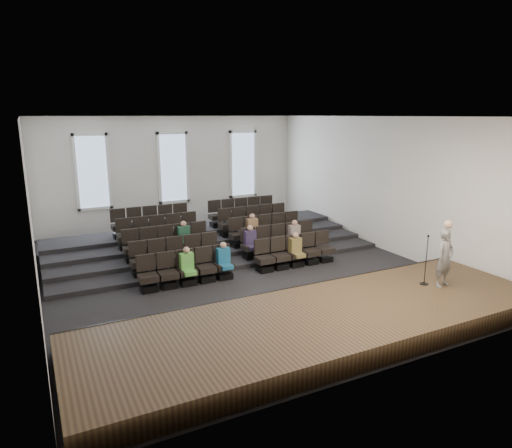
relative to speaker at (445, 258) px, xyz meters
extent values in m
plane|color=black|center=(-3.86, 5.08, -1.29)|extent=(14.00, 14.00, 0.00)
cube|color=white|center=(-3.86, 5.08, 3.72)|extent=(12.00, 14.00, 0.02)
cube|color=silver|center=(-3.86, 12.10, 1.21)|extent=(12.00, 0.04, 5.00)
cube|color=silver|center=(-3.86, -1.94, 1.21)|extent=(12.00, 0.04, 5.00)
cube|color=silver|center=(-9.88, 5.08, 1.21)|extent=(0.04, 14.00, 5.00)
cube|color=silver|center=(2.16, 5.08, 1.21)|extent=(0.04, 14.00, 5.00)
cube|color=#4C3920|center=(-3.86, -0.02, -1.04)|extent=(11.80, 3.60, 0.50)
cube|color=black|center=(-3.86, 1.75, -1.04)|extent=(11.80, 0.06, 0.52)
cube|color=black|center=(-3.86, 7.40, -1.22)|extent=(11.80, 4.80, 0.15)
cube|color=black|center=(-3.86, 7.93, -1.14)|extent=(11.80, 3.75, 0.30)
cube|color=black|center=(-3.86, 8.45, -1.07)|extent=(11.80, 2.70, 0.45)
cube|color=black|center=(-3.86, 8.98, -0.99)|extent=(11.80, 1.65, 0.60)
cube|color=black|center=(-6.98, 4.48, -1.19)|extent=(0.47, 0.43, 0.20)
cube|color=black|center=(-6.98, 4.48, -0.88)|extent=(0.55, 0.50, 0.19)
cube|color=black|center=(-6.98, 4.69, -0.47)|extent=(0.55, 0.08, 0.50)
cube|color=black|center=(-6.38, 4.48, -1.19)|extent=(0.47, 0.43, 0.20)
cube|color=black|center=(-6.38, 4.48, -0.88)|extent=(0.55, 0.50, 0.19)
cube|color=black|center=(-6.38, 4.69, -0.47)|extent=(0.55, 0.08, 0.50)
cube|color=black|center=(-5.78, 4.48, -1.19)|extent=(0.47, 0.43, 0.20)
cube|color=black|center=(-5.78, 4.48, -0.88)|extent=(0.55, 0.50, 0.19)
cube|color=black|center=(-5.78, 4.69, -0.47)|extent=(0.55, 0.08, 0.50)
cube|color=black|center=(-5.18, 4.48, -1.19)|extent=(0.47, 0.43, 0.20)
cube|color=black|center=(-5.18, 4.48, -0.88)|extent=(0.55, 0.50, 0.19)
cube|color=black|center=(-5.18, 4.69, -0.47)|extent=(0.55, 0.08, 0.50)
cube|color=black|center=(-4.58, 4.48, -1.19)|extent=(0.47, 0.43, 0.20)
cube|color=black|center=(-4.58, 4.48, -0.88)|extent=(0.55, 0.50, 0.19)
cube|color=black|center=(-4.58, 4.69, -0.47)|extent=(0.55, 0.08, 0.50)
cube|color=black|center=(-3.13, 4.48, -1.19)|extent=(0.47, 0.43, 0.20)
cube|color=black|center=(-3.13, 4.48, -0.88)|extent=(0.55, 0.50, 0.19)
cube|color=black|center=(-3.13, 4.69, -0.47)|extent=(0.55, 0.08, 0.50)
cube|color=black|center=(-2.53, 4.48, -1.19)|extent=(0.47, 0.43, 0.20)
cube|color=black|center=(-2.53, 4.48, -0.88)|extent=(0.55, 0.50, 0.19)
cube|color=black|center=(-2.53, 4.69, -0.47)|extent=(0.55, 0.08, 0.50)
cube|color=black|center=(-1.93, 4.48, -1.19)|extent=(0.47, 0.43, 0.20)
cube|color=black|center=(-1.93, 4.48, -0.88)|extent=(0.55, 0.50, 0.19)
cube|color=black|center=(-1.93, 4.69, -0.47)|extent=(0.55, 0.08, 0.50)
cube|color=black|center=(-1.33, 4.48, -1.19)|extent=(0.47, 0.43, 0.20)
cube|color=black|center=(-1.33, 4.48, -0.88)|extent=(0.55, 0.50, 0.19)
cube|color=black|center=(-1.33, 4.69, -0.47)|extent=(0.55, 0.08, 0.50)
cube|color=black|center=(-0.73, 4.48, -1.19)|extent=(0.47, 0.43, 0.20)
cube|color=black|center=(-0.73, 4.48, -0.88)|extent=(0.55, 0.50, 0.19)
cube|color=black|center=(-0.73, 4.69, -0.47)|extent=(0.55, 0.08, 0.50)
cube|color=black|center=(-6.98, 5.53, -1.04)|extent=(0.47, 0.43, 0.20)
cube|color=black|center=(-6.98, 5.53, -0.73)|extent=(0.55, 0.50, 0.19)
cube|color=black|center=(-6.98, 5.74, -0.32)|extent=(0.55, 0.08, 0.50)
cube|color=black|center=(-6.38, 5.53, -1.04)|extent=(0.47, 0.43, 0.20)
cube|color=black|center=(-6.38, 5.53, -0.73)|extent=(0.55, 0.50, 0.19)
cube|color=black|center=(-6.38, 5.74, -0.32)|extent=(0.55, 0.08, 0.50)
cube|color=black|center=(-5.78, 5.53, -1.04)|extent=(0.47, 0.43, 0.20)
cube|color=black|center=(-5.78, 5.53, -0.73)|extent=(0.55, 0.50, 0.19)
cube|color=black|center=(-5.78, 5.74, -0.32)|extent=(0.55, 0.08, 0.50)
cube|color=black|center=(-5.18, 5.53, -1.04)|extent=(0.47, 0.43, 0.20)
cube|color=black|center=(-5.18, 5.53, -0.73)|extent=(0.55, 0.50, 0.19)
cube|color=black|center=(-5.18, 5.74, -0.32)|extent=(0.55, 0.08, 0.50)
cube|color=black|center=(-4.58, 5.53, -1.04)|extent=(0.47, 0.43, 0.20)
cube|color=black|center=(-4.58, 5.53, -0.73)|extent=(0.55, 0.50, 0.19)
cube|color=black|center=(-4.58, 5.74, -0.32)|extent=(0.55, 0.08, 0.50)
cube|color=black|center=(-3.13, 5.53, -1.04)|extent=(0.47, 0.43, 0.20)
cube|color=black|center=(-3.13, 5.53, -0.73)|extent=(0.55, 0.50, 0.19)
cube|color=black|center=(-3.13, 5.74, -0.32)|extent=(0.55, 0.08, 0.50)
cube|color=black|center=(-2.53, 5.53, -1.04)|extent=(0.47, 0.43, 0.20)
cube|color=black|center=(-2.53, 5.53, -0.73)|extent=(0.55, 0.50, 0.19)
cube|color=black|center=(-2.53, 5.74, -0.32)|extent=(0.55, 0.08, 0.50)
cube|color=black|center=(-1.93, 5.53, -1.04)|extent=(0.47, 0.43, 0.20)
cube|color=black|center=(-1.93, 5.53, -0.73)|extent=(0.55, 0.50, 0.19)
cube|color=black|center=(-1.93, 5.74, -0.32)|extent=(0.55, 0.08, 0.50)
cube|color=black|center=(-1.33, 5.53, -1.04)|extent=(0.47, 0.43, 0.20)
cube|color=black|center=(-1.33, 5.53, -0.73)|extent=(0.55, 0.50, 0.19)
cube|color=black|center=(-1.33, 5.74, -0.32)|extent=(0.55, 0.08, 0.50)
cube|color=black|center=(-0.73, 5.53, -1.04)|extent=(0.47, 0.43, 0.20)
cube|color=black|center=(-0.73, 5.53, -0.73)|extent=(0.55, 0.50, 0.19)
cube|color=black|center=(-0.73, 5.74, -0.32)|extent=(0.55, 0.08, 0.50)
cube|color=black|center=(-6.98, 6.58, -0.89)|extent=(0.47, 0.42, 0.20)
cube|color=black|center=(-6.98, 6.58, -0.58)|extent=(0.55, 0.50, 0.19)
cube|color=black|center=(-6.98, 6.79, -0.17)|extent=(0.55, 0.08, 0.50)
cube|color=black|center=(-6.38, 6.58, -0.89)|extent=(0.47, 0.42, 0.20)
cube|color=black|center=(-6.38, 6.58, -0.58)|extent=(0.55, 0.50, 0.19)
cube|color=black|center=(-6.38, 6.79, -0.17)|extent=(0.55, 0.08, 0.50)
cube|color=black|center=(-5.78, 6.58, -0.89)|extent=(0.47, 0.42, 0.20)
cube|color=black|center=(-5.78, 6.58, -0.58)|extent=(0.55, 0.50, 0.19)
cube|color=black|center=(-5.78, 6.79, -0.17)|extent=(0.55, 0.08, 0.50)
cube|color=black|center=(-5.18, 6.58, -0.89)|extent=(0.47, 0.42, 0.20)
cube|color=black|center=(-5.18, 6.58, -0.58)|extent=(0.55, 0.50, 0.19)
cube|color=black|center=(-5.18, 6.79, -0.17)|extent=(0.55, 0.08, 0.50)
cube|color=black|center=(-4.58, 6.58, -0.89)|extent=(0.47, 0.42, 0.20)
cube|color=black|center=(-4.58, 6.58, -0.58)|extent=(0.55, 0.50, 0.19)
cube|color=black|center=(-4.58, 6.79, -0.17)|extent=(0.55, 0.08, 0.50)
cube|color=black|center=(-3.13, 6.58, -0.89)|extent=(0.47, 0.42, 0.20)
cube|color=black|center=(-3.13, 6.58, -0.58)|extent=(0.55, 0.50, 0.19)
cube|color=black|center=(-3.13, 6.79, -0.17)|extent=(0.55, 0.08, 0.50)
cube|color=black|center=(-2.53, 6.58, -0.89)|extent=(0.47, 0.42, 0.20)
cube|color=black|center=(-2.53, 6.58, -0.58)|extent=(0.55, 0.50, 0.19)
cube|color=black|center=(-2.53, 6.79, -0.17)|extent=(0.55, 0.08, 0.50)
cube|color=black|center=(-1.93, 6.58, -0.89)|extent=(0.47, 0.42, 0.20)
cube|color=black|center=(-1.93, 6.58, -0.58)|extent=(0.55, 0.50, 0.19)
cube|color=black|center=(-1.93, 6.79, -0.17)|extent=(0.55, 0.08, 0.50)
cube|color=black|center=(-1.33, 6.58, -0.89)|extent=(0.47, 0.42, 0.20)
cube|color=black|center=(-1.33, 6.58, -0.58)|extent=(0.55, 0.50, 0.19)
cube|color=black|center=(-1.33, 6.79, -0.17)|extent=(0.55, 0.08, 0.50)
cube|color=black|center=(-0.73, 6.58, -0.89)|extent=(0.47, 0.42, 0.20)
cube|color=black|center=(-0.73, 6.58, -0.58)|extent=(0.55, 0.50, 0.19)
cube|color=black|center=(-0.73, 6.79, -0.17)|extent=(0.55, 0.08, 0.50)
cube|color=black|center=(-6.98, 7.63, -0.74)|extent=(0.47, 0.42, 0.20)
cube|color=black|center=(-6.98, 7.63, -0.43)|extent=(0.55, 0.50, 0.19)
cube|color=black|center=(-6.98, 7.84, -0.02)|extent=(0.55, 0.08, 0.50)
cube|color=black|center=(-6.38, 7.63, -0.74)|extent=(0.47, 0.42, 0.20)
cube|color=black|center=(-6.38, 7.63, -0.43)|extent=(0.55, 0.50, 0.19)
cube|color=black|center=(-6.38, 7.84, -0.02)|extent=(0.55, 0.08, 0.50)
cube|color=black|center=(-5.78, 7.63, -0.74)|extent=(0.47, 0.42, 0.20)
cube|color=black|center=(-5.78, 7.63, -0.43)|extent=(0.55, 0.50, 0.19)
cube|color=black|center=(-5.78, 7.84, -0.02)|extent=(0.55, 0.08, 0.50)
cube|color=black|center=(-5.18, 7.63, -0.74)|extent=(0.47, 0.42, 0.20)
cube|color=black|center=(-5.18, 7.63, -0.43)|extent=(0.55, 0.50, 0.19)
cube|color=black|center=(-5.18, 7.84, -0.02)|extent=(0.55, 0.08, 0.50)
cube|color=black|center=(-4.58, 7.63, -0.74)|extent=(0.47, 0.42, 0.20)
cube|color=black|center=(-4.58, 7.63, -0.43)|extent=(0.55, 0.50, 0.19)
cube|color=black|center=(-4.58, 7.84, -0.02)|extent=(0.55, 0.08, 0.50)
cube|color=black|center=(-3.13, 7.63, -0.74)|extent=(0.47, 0.42, 0.20)
cube|color=black|center=(-3.13, 7.63, -0.43)|extent=(0.55, 0.50, 0.19)
cube|color=black|center=(-3.13, 7.84, -0.02)|extent=(0.55, 0.08, 0.50)
cube|color=black|center=(-2.53, 7.63, -0.74)|extent=(0.47, 0.42, 0.20)
cube|color=black|center=(-2.53, 7.63, -0.43)|extent=(0.55, 0.50, 0.19)
cube|color=black|center=(-2.53, 7.84, -0.02)|extent=(0.55, 0.08, 0.50)
cube|color=black|center=(-1.93, 7.63, -0.74)|extent=(0.47, 0.42, 0.20)
cube|color=black|center=(-1.93, 7.63, -0.43)|extent=(0.55, 0.50, 0.19)
cube|color=black|center=(-1.93, 7.84, -0.02)|extent=(0.55, 0.08, 0.50)
cube|color=black|center=(-1.33, 7.63, -0.74)|extent=(0.47, 0.42, 0.20)
cube|color=black|center=(-1.33, 7.63, -0.43)|extent=(0.55, 0.50, 0.19)
cube|color=black|center=(-1.33, 7.84, -0.02)|extent=(0.55, 0.08, 0.50)
cube|color=black|center=(-0.73, 7.63, -0.74)|extent=(0.47, 0.42, 0.20)
cube|color=black|center=(-0.73, 7.63, -0.43)|extent=(0.55, 0.50, 0.19)
cube|color=black|center=(-0.73, 7.84, -0.02)|extent=(0.55, 0.08, 0.50)
cube|color=black|center=(-6.98, 8.68, -0.59)|extent=(0.47, 0.42, 0.20)
cube|color=black|center=(-6.98, 8.68, -0.28)|extent=(0.55, 0.50, 0.19)
cube|color=black|center=(-6.98, 8.89, 0.13)|extent=(0.55, 0.08, 0.50)
cube|color=black|center=(-6.38, 8.68, -0.59)|extent=(0.47, 0.42, 0.20)
cube|color=black|center=(-6.38, 8.68, -0.28)|extent=(0.55, 0.50, 0.19)
cube|color=black|center=(-6.38, 8.89, 0.13)|extent=(0.55, 0.08, 0.50)
cube|color=black|center=(-5.78, 8.68, -0.59)|extent=(0.47, 0.42, 0.20)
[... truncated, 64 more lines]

